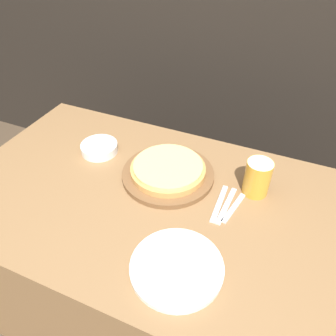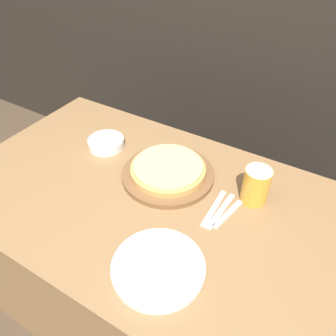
# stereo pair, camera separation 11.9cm
# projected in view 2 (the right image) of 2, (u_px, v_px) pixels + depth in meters

# --- Properties ---
(ground_plane) EXTENTS (12.00, 12.00, 0.00)m
(ground_plane) POSITION_uv_depth(u_px,v_px,m) (164.00, 307.00, 1.59)
(ground_plane) COLOR #473828
(dining_table) EXTENTS (1.53, 0.84, 0.73)m
(dining_table) POSITION_uv_depth(u_px,v_px,m) (163.00, 263.00, 1.35)
(dining_table) COLOR olive
(dining_table) RESTS_ON ground_plane
(pizza_on_board) EXTENTS (0.34, 0.34, 0.06)m
(pizza_on_board) POSITION_uv_depth(u_px,v_px,m) (168.00, 171.00, 1.20)
(pizza_on_board) COLOR brown
(pizza_on_board) RESTS_ON dining_table
(beer_glass) EXTENTS (0.09, 0.09, 0.13)m
(beer_glass) POSITION_uv_depth(u_px,v_px,m) (256.00, 184.00, 1.08)
(beer_glass) COLOR gold
(beer_glass) RESTS_ON dining_table
(dinner_plate) EXTENTS (0.26, 0.26, 0.02)m
(dinner_plate) POSITION_uv_depth(u_px,v_px,m) (158.00, 267.00, 0.91)
(dinner_plate) COLOR silver
(dinner_plate) RESTS_ON dining_table
(side_bowl) EXTENTS (0.15, 0.15, 0.04)m
(side_bowl) POSITION_uv_depth(u_px,v_px,m) (106.00, 143.00, 1.35)
(side_bowl) COLOR silver
(side_bowl) RESTS_ON dining_table
(fork) EXTENTS (0.02, 0.18, 0.00)m
(fork) POSITION_uv_depth(u_px,v_px,m) (214.00, 208.00, 1.09)
(fork) COLOR silver
(fork) RESTS_ON dining_table
(dinner_knife) EXTENTS (0.03, 0.18, 0.00)m
(dinner_knife) POSITION_uv_depth(u_px,v_px,m) (221.00, 211.00, 1.08)
(dinner_knife) COLOR silver
(dinner_knife) RESTS_ON dining_table
(spoon) EXTENTS (0.05, 0.15, 0.00)m
(spoon) POSITION_uv_depth(u_px,v_px,m) (228.00, 214.00, 1.07)
(spoon) COLOR silver
(spoon) RESTS_ON dining_table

